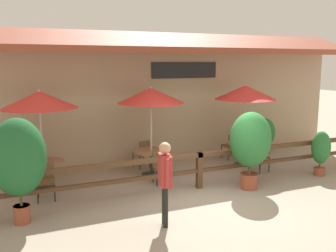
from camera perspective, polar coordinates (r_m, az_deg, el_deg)
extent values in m
plane|color=#9E937F|center=(9.14, 7.92, -11.33)|extent=(60.00, 60.00, 0.00)
cube|color=tan|center=(12.39, -2.04, 2.92)|extent=(14.00, 0.40, 3.60)
cube|color=brown|center=(11.81, -1.10, 12.67)|extent=(14.28, 1.48, 0.70)
cube|color=black|center=(12.49, 2.57, 8.49)|extent=(2.34, 0.04, 0.52)
cube|color=brown|center=(9.74, 4.82, -4.42)|extent=(10.40, 0.14, 0.11)
cube|color=brown|center=(9.85, 4.79, -6.79)|extent=(10.40, 0.10, 0.09)
cube|color=brown|center=(9.85, 4.79, -6.79)|extent=(0.14, 0.14, 0.95)
cylinder|color=#B7B2A8|center=(10.12, -18.63, -3.22)|extent=(0.06, 0.06, 2.18)
cone|color=red|center=(9.93, -19.02, 3.80)|extent=(1.91, 1.91, 0.44)
sphere|color=#B2ADA3|center=(9.91, -19.09, 5.05)|extent=(0.07, 0.07, 0.07)
cylinder|color=olive|center=(10.21, -18.51, -5.31)|extent=(1.05, 1.05, 0.05)
cylinder|color=#333333|center=(10.31, -18.40, -7.28)|extent=(0.07, 0.07, 0.68)
cylinder|color=#333333|center=(10.41, -18.31, -9.00)|extent=(0.58, 0.58, 0.03)
cube|color=brown|center=(9.47, -18.13, -8.08)|extent=(0.46, 0.46, 0.05)
cube|color=brown|center=(9.59, -18.19, -6.46)|extent=(0.40, 0.08, 0.40)
cylinder|color=#2D2D2D|center=(9.37, -19.24, -9.87)|extent=(0.04, 0.04, 0.43)
cylinder|color=#2D2D2D|center=(9.37, -16.88, -9.76)|extent=(0.04, 0.04, 0.43)
cylinder|color=#2D2D2D|center=(9.73, -19.18, -9.14)|extent=(0.04, 0.04, 0.43)
cylinder|color=#2D2D2D|center=(9.73, -16.91, -9.03)|extent=(0.04, 0.04, 0.43)
cube|color=brown|center=(11.09, -19.10, -5.55)|extent=(0.46, 0.46, 0.05)
cube|color=brown|center=(10.85, -18.97, -4.64)|extent=(0.40, 0.08, 0.40)
cylinder|color=#2D2D2D|center=(11.36, -18.27, -6.38)|extent=(0.04, 0.04, 0.43)
cylinder|color=#2D2D2D|center=(11.30, -20.16, -6.58)|extent=(0.04, 0.04, 0.43)
cylinder|color=#2D2D2D|center=(11.00, -17.86, -6.88)|extent=(0.04, 0.04, 0.43)
cylinder|color=#2D2D2D|center=(10.94, -19.82, -7.09)|extent=(0.04, 0.04, 0.43)
cylinder|color=#B7B2A8|center=(10.82, -2.58, -1.90)|extent=(0.06, 0.06, 2.18)
cone|color=red|center=(10.64, -2.64, 4.68)|extent=(1.91, 1.91, 0.44)
sphere|color=#B2ADA3|center=(10.62, -2.64, 5.86)|extent=(0.07, 0.07, 0.07)
cylinder|color=olive|center=(10.90, -2.57, -3.86)|extent=(1.05, 1.05, 0.05)
cylinder|color=#333333|center=(10.99, -2.55, -5.72)|extent=(0.07, 0.07, 0.68)
cylinder|color=#333333|center=(11.09, -2.54, -7.35)|extent=(0.58, 0.58, 0.03)
cube|color=brown|center=(10.17, -0.96, -6.36)|extent=(0.46, 0.46, 0.05)
cube|color=brown|center=(10.29, -1.28, -4.87)|extent=(0.40, 0.07, 0.40)
cylinder|color=#2D2D2D|center=(10.02, -1.68, -8.05)|extent=(0.04, 0.04, 0.43)
cylinder|color=#2D2D2D|center=(10.12, 0.40, -7.84)|extent=(0.04, 0.04, 0.43)
cylinder|color=#2D2D2D|center=(10.36, -2.28, -7.43)|extent=(0.04, 0.04, 0.43)
cylinder|color=#2D2D2D|center=(10.47, -0.27, -7.25)|extent=(0.04, 0.04, 0.43)
cube|color=brown|center=(11.76, -4.07, -4.16)|extent=(0.51, 0.51, 0.05)
cube|color=brown|center=(11.55, -3.56, -3.26)|extent=(0.40, 0.13, 0.40)
cylinder|color=#2D2D2D|center=(12.07, -3.81, -4.95)|extent=(0.04, 0.04, 0.43)
cylinder|color=#2D2D2D|center=(11.87, -5.34, -5.23)|extent=(0.04, 0.04, 0.43)
cylinder|color=#2D2D2D|center=(11.77, -2.77, -5.33)|extent=(0.04, 0.04, 0.43)
cylinder|color=#2D2D2D|center=(11.56, -4.32, -5.62)|extent=(0.04, 0.04, 0.43)
cylinder|color=#B7B2A8|center=(12.12, 11.50, -0.82)|extent=(0.06, 0.06, 2.18)
cone|color=red|center=(11.96, 11.70, 5.05)|extent=(1.91, 1.91, 0.44)
sphere|color=#B2ADA3|center=(11.94, 11.73, 6.10)|extent=(0.07, 0.07, 0.07)
cylinder|color=olive|center=(12.19, 11.44, -2.58)|extent=(1.05, 1.05, 0.05)
cylinder|color=#333333|center=(12.28, 11.38, -4.26)|extent=(0.07, 0.07, 0.68)
cylinder|color=#333333|center=(12.36, 11.33, -5.73)|extent=(0.58, 0.58, 0.03)
cube|color=brown|center=(11.60, 13.87, -4.62)|extent=(0.48, 0.48, 0.05)
cube|color=brown|center=(11.68, 13.24, -3.36)|extent=(0.40, 0.10, 0.40)
cylinder|color=#2D2D2D|center=(11.40, 13.85, -6.10)|extent=(0.04, 0.04, 0.43)
cylinder|color=#2D2D2D|center=(11.67, 15.15, -5.79)|extent=(0.04, 0.04, 0.43)
cylinder|color=#2D2D2D|center=(11.66, 12.50, -5.70)|extent=(0.04, 0.04, 0.43)
cylinder|color=#2D2D2D|center=(11.92, 13.80, -5.41)|extent=(0.04, 0.04, 0.43)
cube|color=brown|center=(12.95, 9.35, -2.97)|extent=(0.46, 0.46, 0.05)
cube|color=brown|center=(12.76, 9.91, -2.14)|extent=(0.40, 0.08, 0.40)
cylinder|color=#2D2D2D|center=(13.26, 9.45, -3.72)|extent=(0.04, 0.04, 0.43)
cylinder|color=#2D2D2D|center=(13.03, 8.15, -3.93)|extent=(0.04, 0.04, 0.43)
cylinder|color=#2D2D2D|center=(12.98, 10.50, -4.05)|extent=(0.04, 0.04, 0.43)
cylinder|color=#2D2D2D|center=(12.74, 9.19, -4.27)|extent=(0.04, 0.04, 0.43)
cylinder|color=#9E4C33|center=(8.43, -21.34, -12.42)|extent=(0.32, 0.32, 0.38)
cylinder|color=#9E4C33|center=(8.37, -21.42, -11.34)|extent=(0.35, 0.35, 0.04)
cylinder|color=brown|center=(8.28, -21.53, -9.66)|extent=(0.06, 0.06, 0.48)
ellipsoid|color=#1E5B2D|center=(8.07, -21.87, -4.45)|extent=(1.10, 0.99, 1.60)
cylinder|color=#9E4C33|center=(10.09, 12.24, -8.20)|extent=(0.44, 0.44, 0.40)
cylinder|color=#9E4C33|center=(10.03, 12.28, -7.21)|extent=(0.48, 0.48, 0.04)
cylinder|color=brown|center=(9.97, 12.33, -5.92)|extent=(0.08, 0.08, 0.43)
ellipsoid|color=#287033|center=(9.81, 12.47, -2.02)|extent=(1.09, 0.98, 1.43)
cylinder|color=#9E4C33|center=(11.86, 22.07, -6.43)|extent=(0.32, 0.32, 0.23)
cylinder|color=#9E4C33|center=(11.84, 22.10, -5.99)|extent=(0.34, 0.34, 0.04)
cylinder|color=brown|center=(11.80, 22.15, -5.23)|extent=(0.06, 0.06, 0.29)
ellipsoid|color=#287033|center=(11.69, 22.29, -3.04)|extent=(0.57, 0.51, 0.95)
cylinder|color=#9E4C33|center=(14.07, 14.19, -3.37)|extent=(0.57, 0.57, 0.30)
cylinder|color=#9E4C33|center=(14.04, 14.21, -2.85)|extent=(0.61, 0.61, 0.04)
ellipsoid|color=#287033|center=(13.94, 14.30, -0.94)|extent=(0.89, 0.80, 1.07)
cylinder|color=black|center=(7.60, -0.36, -12.21)|extent=(0.10, 0.10, 0.87)
cylinder|color=black|center=(7.75, -0.58, -11.74)|extent=(0.10, 0.10, 0.87)
cube|color=#B23333|center=(7.43, -0.48, -6.67)|extent=(0.31, 0.50, 0.61)
cylinder|color=#B23333|center=(7.18, -0.11, -7.26)|extent=(0.08, 0.08, 0.58)
cylinder|color=#B23333|center=(7.68, -0.82, -6.12)|extent=(0.08, 0.08, 0.58)
sphere|color=tan|center=(7.32, -0.48, -3.40)|extent=(0.23, 0.23, 0.23)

